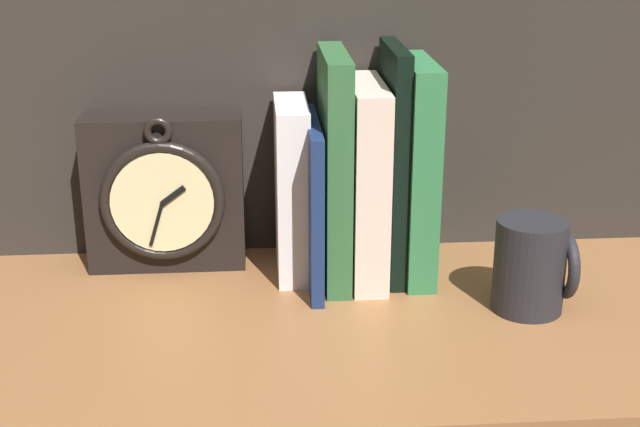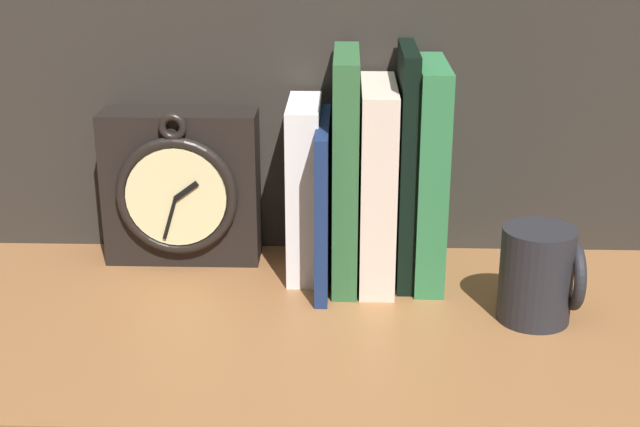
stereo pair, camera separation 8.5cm
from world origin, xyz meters
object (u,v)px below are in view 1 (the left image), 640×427
at_px(book_slot0_white, 292,189).
at_px(book_slot3_cream, 366,182).
at_px(book_slot2_green, 334,168).
at_px(book_slot4_black, 393,162).
at_px(book_slot1_navy, 315,202).
at_px(mug, 533,265).
at_px(clock, 165,193).
at_px(book_slot5_green, 416,170).

bearing_deg(book_slot0_white, book_slot3_cream, -10.47).
distance_m(book_slot2_green, book_slot4_black, 0.06).
bearing_deg(book_slot4_black, book_slot0_white, 176.24).
height_order(book_slot0_white, book_slot1_navy, book_slot0_white).
bearing_deg(mug, book_slot4_black, 139.30).
bearing_deg(mug, book_slot0_white, 153.68).
height_order(book_slot0_white, book_slot4_black, book_slot4_black).
xyz_separation_m(book_slot2_green, book_slot3_cream, (0.03, 0.00, -0.02)).
distance_m(book_slot1_navy, mug, 0.24).
bearing_deg(book_slot2_green, book_slot0_white, 161.86).
xyz_separation_m(clock, mug, (0.38, -0.14, -0.04)).
height_order(book_slot3_cream, book_slot4_black, book_slot4_black).
distance_m(book_slot0_white, book_slot1_navy, 0.03).
bearing_deg(mug, book_slot2_green, 151.91).
xyz_separation_m(book_slot1_navy, book_slot2_green, (0.02, 0.01, 0.03)).
relative_size(book_slot1_navy, book_slot5_green, 0.75).
xyz_separation_m(book_slot0_white, book_slot4_black, (0.11, -0.01, 0.03)).
relative_size(book_slot1_navy, book_slot2_green, 0.72).
height_order(book_slot1_navy, book_slot3_cream, book_slot3_cream).
bearing_deg(book_slot4_black, book_slot5_green, -8.40).
relative_size(book_slot3_cream, mug, 2.23).
relative_size(clock, book_slot4_black, 0.72).
xyz_separation_m(clock, book_slot5_green, (0.28, -0.03, 0.03)).
bearing_deg(book_slot3_cream, book_slot5_green, 3.92).
xyz_separation_m(book_slot3_cream, book_slot4_black, (0.03, 0.01, 0.02)).
relative_size(book_slot1_navy, mug, 1.85).
distance_m(clock, book_slot5_green, 0.28).
relative_size(book_slot4_black, book_slot5_green, 1.06).
height_order(clock, mug, clock).
bearing_deg(book_slot1_navy, book_slot5_green, 6.53).
bearing_deg(book_slot4_black, book_slot2_green, -173.30).
bearing_deg(clock, book_slot5_green, -7.03).
bearing_deg(clock, book_slot4_black, -6.89).
relative_size(book_slot3_cream, book_slot5_green, 0.91).
relative_size(book_slot0_white, book_slot2_green, 0.78).
distance_m(clock, book_slot3_cream, 0.22).
distance_m(book_slot5_green, mug, 0.16).
distance_m(book_slot1_navy, book_slot3_cream, 0.06).
bearing_deg(book_slot1_navy, book_slot4_black, 10.81).
height_order(book_slot1_navy, mug, book_slot1_navy).
bearing_deg(book_slot0_white, book_slot4_black, -3.76).
xyz_separation_m(book_slot0_white, mug, (0.24, -0.12, -0.05)).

